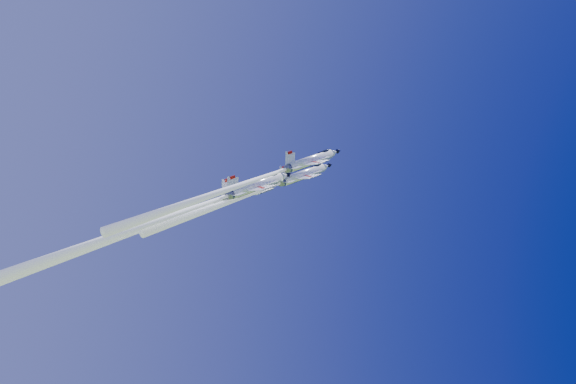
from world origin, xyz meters
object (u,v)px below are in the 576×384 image
jet_left (176,216)px  jet_slot (166,218)px  jet_lead (254,193)px  jet_right (246,183)px

jet_left → jet_slot: 8.24m
jet_lead → jet_right: (-8.06, -12.07, -2.71)m
jet_lead → jet_left: (-13.23, 4.04, -5.36)m
jet_right → jet_slot: (-9.51, 9.49, -4.94)m
jet_lead → jet_right: size_ratio=0.95×
jet_lead → jet_slot: 19.34m
jet_left → jet_right: bearing=7.0°
jet_lead → jet_slot: bearing=-92.4°
jet_lead → jet_left: size_ratio=0.77×
jet_right → jet_lead: bearing=135.5°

